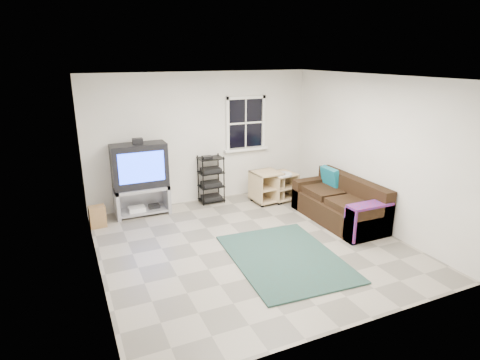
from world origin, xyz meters
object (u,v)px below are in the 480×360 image
side_table_right (281,184)px  sofa (340,205)px  tv_unit (140,173)px  av_rack (211,182)px  side_table_left (265,185)px

side_table_right → sofa: size_ratio=0.32×
tv_unit → sofa: 3.72m
tv_unit → av_rack: tv_unit is taller
tv_unit → side_table_left: 2.51m
tv_unit → side_table_right: size_ratio=2.41×
av_rack → sofa: 2.60m
tv_unit → side_table_right: 2.84m
av_rack → side_table_left: bearing=-23.2°
tv_unit → side_table_left: tv_unit is taller
side_table_right → side_table_left: bearing=173.7°
side_table_left → sofa: (0.78, -1.44, -0.04)m
sofa → tv_unit: bearing=150.7°
side_table_right → sofa: bearing=-72.7°
tv_unit → side_table_left: bearing=-8.4°
side_table_left → side_table_right: 0.34m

